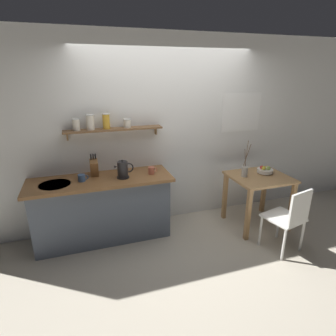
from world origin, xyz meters
The scene contains 12 objects.
ground_plane centered at (0.00, 0.00, 0.00)m, with size 14.00×14.00×0.00m, color #BCB29E.
back_wall centered at (0.20, 0.65, 1.35)m, with size 6.80×0.11×2.70m.
kitchen_counter centered at (-1.00, 0.32, 0.45)m, with size 1.83×0.63×0.89m.
wall_shelf centered at (-0.86, 0.49, 1.53)m, with size 1.27×0.20×0.33m.
dining_table centered at (1.19, -0.02, 0.63)m, with size 0.81×0.73×0.78m.
dining_chair_near centered at (1.16, -0.72, 0.49)m, with size 0.50×0.50×0.87m.
fruit_bowl centered at (1.33, 0.05, 0.82)m, with size 0.23×0.23×0.12m.
twig_vase centered at (0.98, 0.04, 0.86)m, with size 0.09×0.09×0.53m.
electric_kettle centered at (-0.71, 0.24, 1.00)m, with size 0.25×0.16×0.24m.
knife_block centered at (-1.06, 0.41, 1.01)m, with size 0.10×0.18×0.32m.
coffee_mug_by_sink centered at (-1.23, 0.28, 0.93)m, with size 0.13×0.09×0.09m.
coffee_mug_spare centered at (-0.33, 0.27, 0.94)m, with size 0.13×0.08×0.10m.
Camera 1 is at (-1.20, -3.11, 2.18)m, focal length 29.47 mm.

